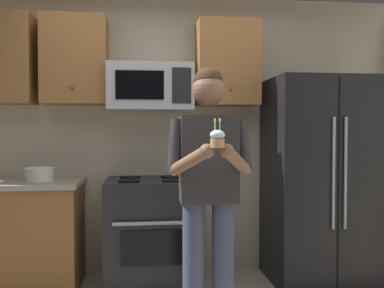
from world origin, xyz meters
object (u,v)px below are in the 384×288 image
object	(u,v)px
refrigerator	(320,180)
cupcake	(217,139)
bowl_large_white	(39,174)
person	(209,182)
microwave	(150,88)
oven_range	(151,232)

from	to	relation	value
refrigerator	cupcake	xyz separation A→B (m)	(-1.13, -1.14, 0.39)
bowl_large_white	person	distance (m)	1.57
microwave	oven_range	bearing A→B (deg)	-90.02
oven_range	person	world-z (taller)	person
microwave	cupcake	distance (m)	1.41
refrigerator	cupcake	distance (m)	1.65
oven_range	person	bearing A→B (deg)	-66.28
person	bowl_large_white	bearing A→B (deg)	146.08
refrigerator	bowl_large_white	bearing A→B (deg)	178.38
bowl_large_white	oven_range	bearing A→B (deg)	-1.82
oven_range	bowl_large_white	distance (m)	1.07
refrigerator	bowl_large_white	xyz separation A→B (m)	(-2.43, 0.07, 0.08)
oven_range	refrigerator	world-z (taller)	refrigerator
microwave	refrigerator	world-z (taller)	microwave
refrigerator	bowl_large_white	world-z (taller)	refrigerator
bowl_large_white	cupcake	bearing A→B (deg)	-42.76
microwave	refrigerator	size ratio (longest dim) A/B	0.41
person	cupcake	size ratio (longest dim) A/B	10.13
microwave	refrigerator	xyz separation A→B (m)	(1.50, -0.16, -0.82)
oven_range	cupcake	xyz separation A→B (m)	(0.37, -1.18, 0.83)
bowl_large_white	person	world-z (taller)	person
cupcake	oven_range	bearing A→B (deg)	107.56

